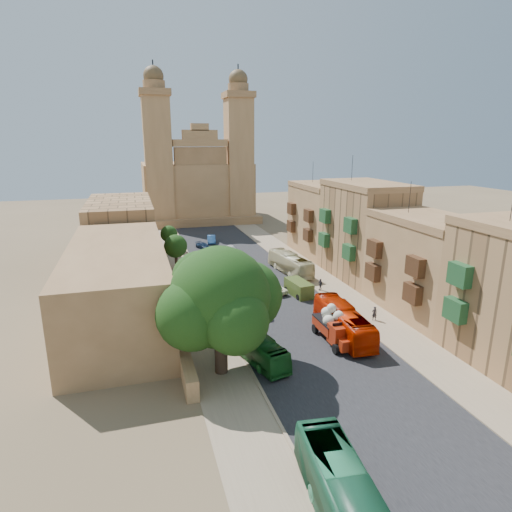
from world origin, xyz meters
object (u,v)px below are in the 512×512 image
car_blue_a (263,309)px  car_blue_b (211,239)px  ficus_tree (221,300)px  car_white_a (239,285)px  church (197,182)px  pedestrian_a (374,313)px  street_tree_c (176,246)px  bus_green_north (255,346)px  bus_cream_east (290,264)px  red_truck (335,327)px  pedestrian_c (320,284)px  street_tree_b (185,273)px  car_cream (275,289)px  car_white_b (230,247)px  street_tree_d (169,234)px  bus_green_south (349,506)px  street_tree_a (200,305)px  olive_pickup (299,288)px  car_dkblue (203,246)px  bus_red_east (343,321)px

car_blue_a → car_blue_b: bearing=99.3°
ficus_tree → car_white_a: bearing=72.0°
church → car_white_a: (-2.84, -54.43, -8.82)m
pedestrian_a → street_tree_c: bearing=-45.6°
bus_green_north → car_blue_b: bus_green_north is taller
bus_cream_east → car_blue_a: 16.81m
red_truck → pedestrian_c: size_ratio=3.94×
car_white_a → pedestrian_c: 10.85m
red_truck → bus_green_north: size_ratio=0.70×
street_tree_b → car_cream: size_ratio=1.10×
red_truck → car_blue_a: bearing=120.2°
car_cream → bus_cream_east: bearing=-136.0°
car_cream → car_white_b: (-0.71, 23.66, -0.02)m
street_tree_d → bus_cream_east: bearing=-48.8°
bus_green_north → car_blue_b: bearing=70.5°
bus_green_north → bus_cream_east: bus_cream_east is taller
car_white_b → pedestrian_a: bearing=89.6°
bus_green_south → church: bearing=92.0°
bus_green_south → car_white_b: 58.98m
street_tree_b → bus_green_south: size_ratio=0.40×
car_blue_b → pedestrian_a: pedestrian_a is taller
ficus_tree → street_tree_a: (-0.60, 7.99, -3.46)m
church → street_tree_b: (-10.00, -54.61, -6.50)m
pedestrian_a → pedestrian_c: bearing=-73.5°
bus_cream_east → car_blue_a: (-8.75, -14.33, -0.78)m
bus_cream_east → car_blue_b: bearing=-78.2°
ficus_tree → car_blue_a: (7.00, 11.01, -5.92)m
red_truck → car_white_a: 18.46m
bus_green_south → car_cream: (7.83, 34.88, -1.00)m
street_tree_c → bus_cream_east: size_ratio=0.52×
church → pedestrian_a: bearing=-82.4°
red_truck → olive_pickup: size_ratio=1.31×
car_blue_a → car_white_b: size_ratio=1.26×
car_blue_a → car_dkblue: bearing=103.1°
bus_red_east → bus_cream_east: size_ratio=1.04×
ficus_tree → pedestrian_c: (16.90, 16.91, -5.81)m
church → ficus_tree: 75.25m
pedestrian_c → street_tree_c: bearing=-144.7°
street_tree_a → car_white_b: street_tree_a is taller
church → car_dkblue: (-3.83, -30.64, -8.97)m
bus_green_south → car_cream: bus_green_south is taller
street_tree_a → olive_pickup: street_tree_a is taller
bus_red_east → car_white_b: (-3.39, 37.64, -0.97)m
car_blue_a → pedestrian_a: bearing=-12.5°
street_tree_d → red_truck: bearing=-73.2°
bus_green_south → bus_red_east: bus_green_south is taller
street_tree_d → car_white_b: street_tree_d is taller
olive_pickup → pedestrian_a: (5.11, -9.91, -0.11)m
street_tree_d → pedestrian_c: 32.33m
street_tree_b → pedestrian_a: size_ratio=2.76×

